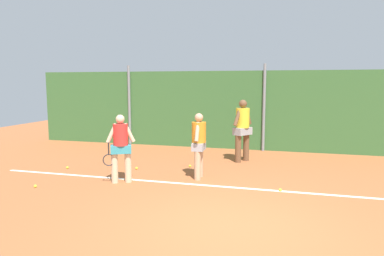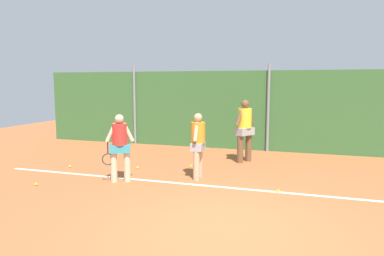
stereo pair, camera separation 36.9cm
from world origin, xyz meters
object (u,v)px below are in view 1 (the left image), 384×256
object	(u,v)px
tennis_ball_0	(280,190)
player_foreground_near	(121,145)
player_midcourt	(199,142)
tennis_ball_3	(137,168)
tennis_ball_1	(67,168)
player_backcourt_far	(243,127)
tennis_ball_2	(190,166)
tennis_ball_4	(35,186)

from	to	relation	value
tennis_ball_0	player_foreground_near	bearing A→B (deg)	-175.91
player_midcourt	tennis_ball_3	size ratio (longest dim) A/B	24.35
player_foreground_near	tennis_ball_1	world-z (taller)	player_foreground_near
player_midcourt	tennis_ball_3	world-z (taller)	player_midcourt
tennis_ball_3	player_backcourt_far	bearing A→B (deg)	33.51
tennis_ball_2	player_foreground_near	bearing A→B (deg)	-121.29
tennis_ball_0	tennis_ball_1	xyz separation A→B (m)	(-5.68, 0.57, 0.00)
tennis_ball_2	tennis_ball_4	world-z (taller)	same
tennis_ball_0	tennis_ball_1	world-z (taller)	same
player_midcourt	tennis_ball_1	distance (m)	3.80
tennis_ball_2	tennis_ball_4	bearing A→B (deg)	-135.42
player_midcourt	tennis_ball_2	world-z (taller)	player_midcourt
player_backcourt_far	tennis_ball_0	world-z (taller)	player_backcourt_far
tennis_ball_0	tennis_ball_2	distance (m)	2.98
tennis_ball_4	tennis_ball_2	bearing A→B (deg)	44.58
tennis_ball_0	tennis_ball_4	world-z (taller)	same
player_foreground_near	tennis_ball_3	size ratio (longest dim) A/B	24.34
player_foreground_near	tennis_ball_2	bearing A→B (deg)	-148.33
player_foreground_near	tennis_ball_4	size ratio (longest dim) A/B	24.34
player_midcourt	tennis_ball_1	bearing A→B (deg)	87.92
player_foreground_near	player_midcourt	distance (m)	1.87
tennis_ball_0	tennis_ball_1	distance (m)	5.71
tennis_ball_2	tennis_ball_0	bearing A→B (deg)	-33.33
player_foreground_near	player_backcourt_far	distance (m)	3.89
tennis_ball_0	tennis_ball_1	bearing A→B (deg)	174.30
tennis_ball_0	tennis_ball_2	xyz separation A→B (m)	(-2.49, 1.64, 0.00)
player_foreground_near	player_midcourt	size ratio (longest dim) A/B	1.00
tennis_ball_1	tennis_ball_2	size ratio (longest dim) A/B	1.00
tennis_ball_0	tennis_ball_3	world-z (taller)	same
tennis_ball_2	tennis_ball_4	xyz separation A→B (m)	(-2.83, -2.79, 0.00)
tennis_ball_1	tennis_ball_2	world-z (taller)	same
tennis_ball_1	tennis_ball_2	bearing A→B (deg)	18.54
tennis_ball_0	tennis_ball_2	size ratio (longest dim) A/B	1.00
player_midcourt	tennis_ball_4	bearing A→B (deg)	115.09
player_backcourt_far	tennis_ball_1	bearing A→B (deg)	149.31
tennis_ball_1	tennis_ball_4	distance (m)	1.76
player_foreground_near	tennis_ball_0	distance (m)	3.75
tennis_ball_4	player_backcourt_far	bearing A→B (deg)	43.36
tennis_ball_0	tennis_ball_4	bearing A→B (deg)	-167.75
player_foreground_near	tennis_ball_2	xyz separation A→B (m)	(1.15, 1.90, -0.87)
tennis_ball_3	tennis_ball_2	bearing A→B (deg)	25.33
player_midcourt	tennis_ball_3	xyz separation A→B (m)	(-1.85, 0.41, -0.87)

